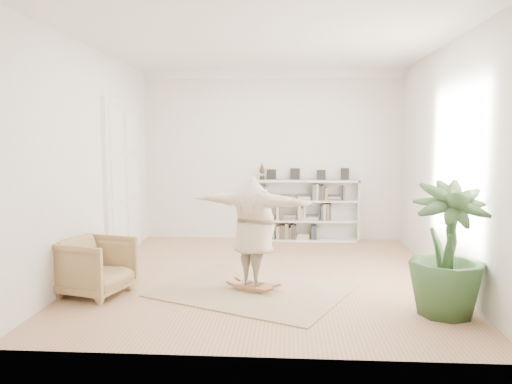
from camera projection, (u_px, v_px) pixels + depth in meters
The scene contains 9 objects.
floor at pixel (265, 275), 7.92m from camera, with size 6.00×6.00×0.00m, color #A37654.
room_shell at pixel (272, 74), 10.47m from camera, with size 6.00×6.00×6.00m.
doors at pixel (123, 180), 9.24m from camera, with size 0.09×1.78×2.92m.
bookshelf at pixel (306, 211), 10.60m from camera, with size 2.20×0.35×1.64m.
armchair at pixel (95, 266), 6.90m from camera, with size 0.85×0.88×0.80m, color tan.
rug at pixel (254, 290), 7.11m from camera, with size 2.50×2.00×0.02m, color tan.
rocker_board at pixel (254, 286), 7.11m from camera, with size 0.60×0.50×0.11m.
person at pixel (254, 228), 7.02m from camera, with size 1.90×0.52×1.55m, color #C2AE92.
houseplant at pixel (447, 249), 6.05m from camera, with size 0.92×0.92×1.65m, color #2E4C26.
Camera 1 is at (0.37, -7.73, 2.15)m, focal length 35.00 mm.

